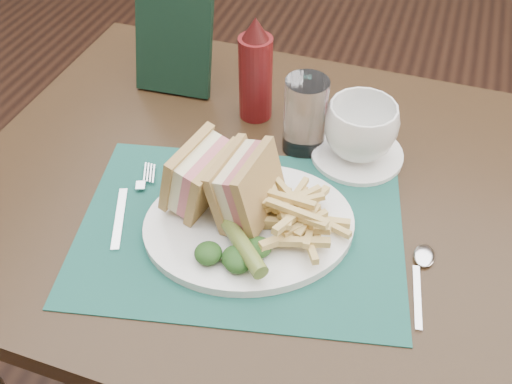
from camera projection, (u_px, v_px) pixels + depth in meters
floor at (307, 250)px, 1.76m from camera, size 7.00×7.00×0.00m
table_main at (254, 314)px, 1.16m from camera, size 0.90×0.75×0.75m
placemat at (241, 229)px, 0.82m from camera, size 0.52×0.42×0.00m
plate at (249, 225)px, 0.81m from camera, size 0.37×0.34×0.01m
sandwich_half_a at (187, 170)px, 0.80m from camera, size 0.09×0.12×0.11m
sandwich_half_b at (233, 181)px, 0.79m from camera, size 0.09×0.12×0.11m
kale_garnish at (232, 247)px, 0.76m from camera, size 0.11×0.08×0.03m
pickle_spear at (240, 242)px, 0.75m from camera, size 0.10×0.10×0.03m
fries_pile at (295, 209)px, 0.78m from camera, size 0.18×0.20×0.06m
fork at (129, 202)px, 0.85m from camera, size 0.10×0.17×0.01m
spoon at (420, 280)px, 0.75m from camera, size 0.06×0.15×0.01m
saucer at (357, 154)px, 0.93m from camera, size 0.18×0.18×0.01m
coffee_cup at (361, 130)px, 0.89m from camera, size 0.15×0.15×0.09m
drinking_glass at (305, 116)px, 0.90m from camera, size 0.08×0.08×0.13m
ketchup_bottle at (255, 69)px, 0.95m from camera, size 0.06×0.06×0.19m
check_presenter at (174, 30)px, 1.00m from camera, size 0.14×0.09×0.22m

